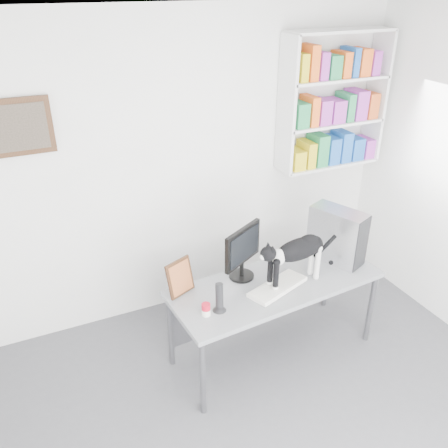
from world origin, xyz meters
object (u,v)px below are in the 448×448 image
object	(u,v)px
desk	(274,318)
keyboard	(278,287)
cat	(296,261)
bookshelf	(333,101)
pc_tower	(337,235)
soup_can	(206,310)
speaker	(219,297)
leaning_print	(180,277)
monitor	(242,253)

from	to	relation	value
desk	keyboard	size ratio (longest dim) A/B	3.42
keyboard	cat	bearing A→B (deg)	-12.91
bookshelf	pc_tower	xyz separation A→B (m)	(-0.42, -0.78, -0.91)
pc_tower	soup_can	size ratio (longest dim) A/B	4.84
desk	speaker	size ratio (longest dim) A/B	7.32
bookshelf	leaning_print	size ratio (longest dim) A/B	4.32
monitor	keyboard	size ratio (longest dim) A/B	0.90
speaker	monitor	bearing A→B (deg)	60.94
keyboard	speaker	bearing A→B (deg)	166.91
leaning_print	cat	world-z (taller)	cat
monitor	soup_can	size ratio (longest dim) A/B	4.78
pc_tower	monitor	bearing A→B (deg)	152.19
bookshelf	cat	xyz separation A→B (m)	(-0.92, -0.95, -0.94)
cat	soup_can	bearing A→B (deg)	-179.86
bookshelf	cat	bearing A→B (deg)	-134.27
bookshelf	cat	size ratio (longest dim) A/B	1.90
leaning_print	desk	bearing A→B (deg)	-36.97
keyboard	leaning_print	world-z (taller)	leaning_print
speaker	cat	distance (m)	0.69
leaning_print	cat	xyz separation A→B (m)	(0.87, -0.25, 0.06)
desk	monitor	size ratio (longest dim) A/B	3.77
cat	pc_tower	bearing A→B (deg)	12.59
leaning_print	cat	size ratio (longest dim) A/B	0.44
monitor	speaker	xyz separation A→B (m)	(-0.34, -0.32, -0.11)
desk	soup_can	world-z (taller)	soup_can
leaning_print	soup_can	size ratio (longest dim) A/B	3.02
bookshelf	monitor	size ratio (longest dim) A/B	2.73
monitor	leaning_print	xyz separation A→B (m)	(-0.52, 0.00, -0.08)
desk	keyboard	bearing A→B (deg)	-118.78
soup_can	desk	bearing A→B (deg)	12.43
speaker	leaning_print	xyz separation A→B (m)	(-0.18, 0.32, 0.03)
monitor	keyboard	bearing A→B (deg)	-84.67
monitor	leaning_print	bearing A→B (deg)	150.87
bookshelf	soup_can	distance (m)	2.28
bookshelf	speaker	world-z (taller)	bookshelf
keyboard	speaker	distance (m)	0.53
desk	speaker	distance (m)	0.74
pc_tower	leaning_print	xyz separation A→B (m)	(-1.37, 0.09, -0.09)
soup_can	leaning_print	bearing A→B (deg)	102.25
bookshelf	leaning_print	distance (m)	2.16
leaning_print	soup_can	distance (m)	0.35
monitor	soup_can	world-z (taller)	monitor
keyboard	soup_can	xyz separation A→B (m)	(-0.63, -0.06, 0.03)
bookshelf	pc_tower	size ratio (longest dim) A/B	2.70
monitor	speaker	distance (m)	0.48
pc_tower	soup_can	xyz separation A→B (m)	(-1.29, -0.24, -0.18)
keyboard	cat	size ratio (longest dim) A/B	0.77
desk	monitor	distance (m)	0.65
bookshelf	keyboard	size ratio (longest dim) A/B	2.47
soup_can	cat	xyz separation A→B (m)	(0.79, 0.08, 0.15)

